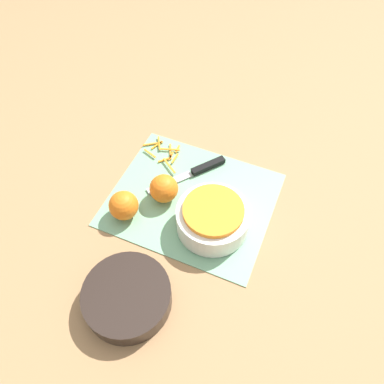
{
  "coord_description": "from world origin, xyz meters",
  "views": [
    {
      "loc": [
        -0.24,
        0.55,
        0.86
      ],
      "look_at": [
        0.0,
        0.0,
        0.04
      ],
      "focal_mm": 35.0,
      "sensor_mm": 36.0,
      "label": 1
    }
  ],
  "objects_px": {
    "orange_right": "(164,189)",
    "bowl_dark": "(127,297)",
    "bowl_speckled": "(213,218)",
    "knife": "(199,169)",
    "orange_left": "(124,206)"
  },
  "relations": [
    {
      "from": "orange_left",
      "to": "orange_right",
      "type": "relative_size",
      "value": 1.0
    },
    {
      "from": "bowl_dark",
      "to": "knife",
      "type": "distance_m",
      "value": 0.43
    },
    {
      "from": "bowl_speckled",
      "to": "knife",
      "type": "height_order",
      "value": "bowl_speckled"
    },
    {
      "from": "bowl_dark",
      "to": "orange_right",
      "type": "bearing_deg",
      "value": -80.48
    },
    {
      "from": "bowl_speckled",
      "to": "orange_right",
      "type": "height_order",
      "value": "bowl_speckled"
    },
    {
      "from": "bowl_speckled",
      "to": "bowl_dark",
      "type": "bearing_deg",
      "value": 68.29
    },
    {
      "from": "orange_right",
      "to": "bowl_dark",
      "type": "bearing_deg",
      "value": 99.52
    },
    {
      "from": "bowl_speckled",
      "to": "bowl_dark",
      "type": "distance_m",
      "value": 0.29
    },
    {
      "from": "orange_left",
      "to": "orange_right",
      "type": "distance_m",
      "value": 0.12
    },
    {
      "from": "bowl_speckled",
      "to": "knife",
      "type": "distance_m",
      "value": 0.2
    },
    {
      "from": "bowl_dark",
      "to": "knife",
      "type": "xyz_separation_m",
      "value": [
        -0.0,
        -0.43,
        -0.01
      ]
    },
    {
      "from": "bowl_speckled",
      "to": "bowl_dark",
      "type": "xyz_separation_m",
      "value": [
        0.11,
        0.27,
        -0.02
      ]
    },
    {
      "from": "orange_left",
      "to": "orange_right",
      "type": "xyz_separation_m",
      "value": [
        -0.07,
        -0.09,
        0.0
      ]
    },
    {
      "from": "knife",
      "to": "orange_right",
      "type": "relative_size",
      "value": 2.63
    },
    {
      "from": "bowl_speckled",
      "to": "bowl_dark",
      "type": "height_order",
      "value": "bowl_speckled"
    }
  ]
}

